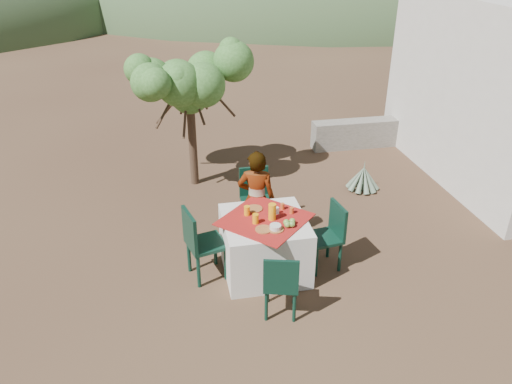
% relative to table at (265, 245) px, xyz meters
% --- Properties ---
extents(ground, '(160.00, 160.00, 0.00)m').
position_rel_table_xyz_m(ground, '(-0.53, 0.32, -0.38)').
color(ground, '#3A251A').
rests_on(ground, ground).
extents(table, '(1.30, 1.30, 0.76)m').
position_rel_table_xyz_m(table, '(0.00, 0.00, 0.00)').
color(table, silver).
rests_on(table, ground).
extents(chair_far, '(0.42, 0.42, 0.91)m').
position_rel_table_xyz_m(chair_far, '(0.09, 1.08, 0.13)').
color(chair_far, black).
rests_on(chair_far, ground).
extents(chair_near, '(0.47, 0.47, 0.83)m').
position_rel_table_xyz_m(chair_near, '(-0.00, -0.88, 0.08)').
color(chair_near, black).
rests_on(chair_near, ground).
extents(chair_left, '(0.54, 0.54, 0.96)m').
position_rel_table_xyz_m(chair_left, '(-0.81, 0.01, 0.15)').
color(chair_left, black).
rests_on(chair_left, ground).
extents(chair_right, '(0.46, 0.46, 0.88)m').
position_rel_table_xyz_m(chair_right, '(0.83, -0.05, 0.11)').
color(chair_right, black).
rests_on(chair_right, ground).
extents(person, '(0.59, 0.48, 1.39)m').
position_rel_table_xyz_m(person, '(0.02, 0.63, 0.32)').
color(person, '#8C6651').
rests_on(person, ground).
extents(shrub_tree, '(1.80, 1.76, 2.11)m').
position_rel_table_xyz_m(shrub_tree, '(-0.60, 2.75, 1.29)').
color(shrub_tree, '#3F2F1F').
rests_on(shrub_tree, ground).
extents(agave, '(0.55, 0.56, 0.59)m').
position_rel_table_xyz_m(agave, '(2.10, 1.91, -0.18)').
color(agave, slate).
rests_on(agave, ground).
extents(stone_wall, '(2.60, 0.35, 0.55)m').
position_rel_table_xyz_m(stone_wall, '(3.07, 3.72, -0.10)').
color(stone_wall, gray).
rests_on(stone_wall, ground).
extents(plate_far, '(0.21, 0.21, 0.01)m').
position_rel_table_xyz_m(plate_far, '(-0.08, 0.26, 0.39)').
color(plate_far, brown).
rests_on(plate_far, table).
extents(plate_near, '(0.20, 0.20, 0.01)m').
position_rel_table_xyz_m(plate_near, '(-0.07, -0.25, 0.39)').
color(plate_near, brown).
rests_on(plate_near, table).
extents(glass_far, '(0.07, 0.07, 0.12)m').
position_rel_table_xyz_m(glass_far, '(-0.20, 0.14, 0.44)').
color(glass_far, orange).
rests_on(glass_far, table).
extents(glass_near, '(0.08, 0.08, 0.12)m').
position_rel_table_xyz_m(glass_near, '(-0.13, -0.08, 0.44)').
color(glass_near, orange).
rests_on(glass_near, table).
extents(juice_pitcher, '(0.09, 0.09, 0.21)m').
position_rel_table_xyz_m(juice_pitcher, '(0.08, -0.03, 0.49)').
color(juice_pitcher, orange).
rests_on(juice_pitcher, table).
extents(bowl_plate, '(0.20, 0.20, 0.01)m').
position_rel_table_xyz_m(bowl_plate, '(0.07, -0.27, 0.39)').
color(bowl_plate, brown).
rests_on(bowl_plate, table).
extents(white_bowl, '(0.14, 0.14, 0.05)m').
position_rel_table_xyz_m(white_bowl, '(0.07, -0.27, 0.42)').
color(white_bowl, silver).
rests_on(white_bowl, bowl_plate).
extents(jar_left, '(0.05, 0.05, 0.08)m').
position_rel_table_xyz_m(jar_left, '(0.35, 0.07, 0.42)').
color(jar_left, '#C15222').
rests_on(jar_left, table).
extents(jar_right, '(0.05, 0.05, 0.08)m').
position_rel_table_xyz_m(jar_right, '(0.27, 0.19, 0.42)').
color(jar_right, '#C15222').
rests_on(jar_right, table).
extents(napkin_holder, '(0.08, 0.06, 0.09)m').
position_rel_table_xyz_m(napkin_holder, '(0.16, 0.09, 0.43)').
color(napkin_holder, silver).
rests_on(napkin_holder, table).
extents(fruit_cluster, '(0.15, 0.14, 0.08)m').
position_rel_table_xyz_m(fruit_cluster, '(0.25, -0.22, 0.42)').
color(fruit_cluster, '#679937').
rests_on(fruit_cluster, table).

